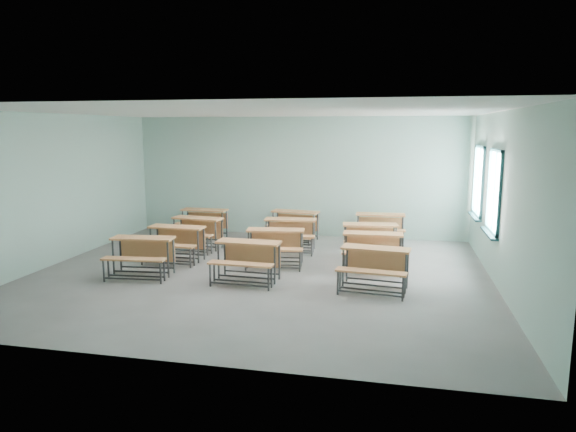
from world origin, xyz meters
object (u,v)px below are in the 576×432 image
desk_unit_r2c2 (370,236)px  desk_unit_r1c0 (175,238)px  desk_unit_r3c0 (203,219)px  desk_unit_r2c0 (196,228)px  desk_unit_r2c1 (290,230)px  desk_unit_r1c1 (275,242)px  desk_unit_r3c1 (294,221)px  desk_unit_r0c0 (141,251)px  desk_unit_r3c2 (380,224)px  desk_unit_r0c1 (247,255)px  desk_unit_r0c2 (374,262)px  desk_unit_r1c2 (373,246)px

desk_unit_r2c2 → desk_unit_r1c0: bearing=-172.1°
desk_unit_r1c0 → desk_unit_r3c0: same height
desk_unit_r2c0 → desk_unit_r2c1: same height
desk_unit_r1c1 → desk_unit_r2c0: 2.45m
desk_unit_r3c0 → desk_unit_r3c1: bearing=6.3°
desk_unit_r0c0 → desk_unit_r3c2: 5.93m
desk_unit_r0c0 → desk_unit_r2c2: size_ratio=0.98×
desk_unit_r1c0 → desk_unit_r3c0: 2.44m
desk_unit_r1c1 → desk_unit_r2c1: same height
desk_unit_r0c0 → desk_unit_r2c1: bearing=42.6°
desk_unit_r0c0 → desk_unit_r1c0: bearing=77.3°
desk_unit_r2c0 → desk_unit_r0c0: bearing=-86.9°
desk_unit_r2c1 → desk_unit_r0c1: bearing=-101.0°
desk_unit_r2c1 → desk_unit_r1c0: bearing=-151.9°
desk_unit_r3c0 → desk_unit_r3c2: (4.63, 0.23, 0.00)m
desk_unit_r0c2 → desk_unit_r1c2: size_ratio=1.04×
desk_unit_r0c1 → desk_unit_r2c2: size_ratio=0.94×
desk_unit_r1c1 → desk_unit_r1c2: bearing=-6.0°
desk_unit_r0c1 → desk_unit_r2c1: size_ratio=0.97×
desk_unit_r2c2 → desk_unit_r3c0: size_ratio=1.07×
desk_unit_r0c2 → desk_unit_r1c1: same height
desk_unit_r0c2 → desk_unit_r2c2: bearing=101.3°
desk_unit_r2c2 → desk_unit_r0c2: bearing=-93.0°
desk_unit_r0c2 → desk_unit_r3c2: same height
desk_unit_r0c1 → desk_unit_r0c0: bearing=-175.7°
desk_unit_r0c2 → desk_unit_r2c1: same height
desk_unit_r1c2 → desk_unit_r3c0: bearing=151.6°
desk_unit_r1c2 → desk_unit_r2c1: (-2.01, 1.30, 0.00)m
desk_unit_r0c2 → desk_unit_r1c0: same height
desk_unit_r1c1 → desk_unit_r3c0: bearing=130.5°
desk_unit_r1c0 → desk_unit_r3c0: bearing=98.1°
desk_unit_r1c0 → desk_unit_r2c2: (4.17, 1.18, 0.00)m
desk_unit_r1c2 → desk_unit_r3c0: (-4.57, 2.26, 0.00)m
desk_unit_r0c2 → desk_unit_r3c0: 5.88m
desk_unit_r0c2 → desk_unit_r1c0: (-4.37, 1.16, 0.00)m
desk_unit_r1c1 → desk_unit_r3c1: 2.52m
desk_unit_r0c2 → desk_unit_r2c0: size_ratio=0.99×
desk_unit_r0c1 → desk_unit_r3c1: size_ratio=0.95×
desk_unit_r2c1 → desk_unit_r2c0: bearing=-177.1°
desk_unit_r1c0 → desk_unit_r1c2: size_ratio=0.99×
desk_unit_r1c2 → desk_unit_r3c2: same height
desk_unit_r2c1 → desk_unit_r3c2: bearing=25.2°
desk_unit_r0c1 → desk_unit_r3c1: same height
desk_unit_r3c2 → desk_unit_r0c1: bearing=-123.3°
desk_unit_r1c0 → desk_unit_r2c1: bearing=34.0°
desk_unit_r1c0 → desk_unit_r2c0: 1.16m
desk_unit_r0c2 → desk_unit_r1c2: 1.33m
desk_unit_r1c2 → desk_unit_r2c1: bearing=145.0°
desk_unit_r0c0 → desk_unit_r2c0: same height
desk_unit_r0c0 → desk_unit_r3c1: 4.48m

